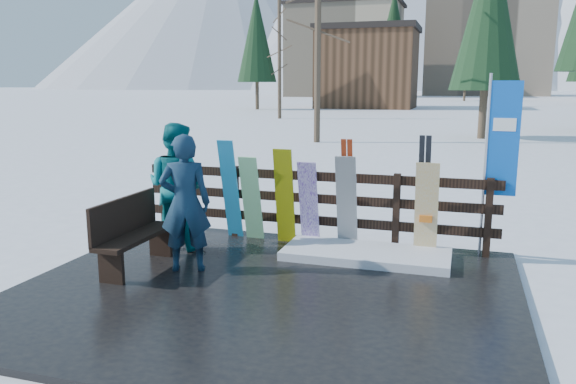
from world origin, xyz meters
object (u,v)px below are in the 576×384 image
(snowboard_1, at_px, (251,199))
(bench, at_px, (132,231))
(snowboard_5, at_px, (426,210))
(person_front, at_px, (185,203))
(snowboard_3, at_px, (309,204))
(snowboard_0, at_px, (230,190))
(person_back, at_px, (176,186))
(snowboard_4, at_px, (347,203))
(snowboard_2, at_px, (285,196))
(rental_flag, at_px, (499,146))

(snowboard_1, bearing_deg, bench, -120.75)
(snowboard_1, height_order, snowboard_5, snowboard_5)
(bench, bearing_deg, person_front, 12.41)
(snowboard_3, bearing_deg, snowboard_0, -180.00)
(snowboard_5, bearing_deg, bench, -154.78)
(snowboard_1, distance_m, person_back, 1.19)
(bench, xyz_separation_m, snowboard_3, (1.98, 1.75, 0.14))
(bench, height_order, person_front, person_front)
(snowboard_4, bearing_deg, person_front, -139.04)
(bench, xyz_separation_m, snowboard_5, (3.72, 1.75, 0.17))
(snowboard_4, bearing_deg, bench, -145.62)
(snowboard_4, bearing_deg, snowboard_5, -0.00)
(bench, relative_size, snowboard_5, 1.09)
(snowboard_1, height_order, snowboard_4, snowboard_4)
(snowboard_2, distance_m, person_back, 1.65)
(snowboard_3, relative_size, snowboard_4, 0.92)
(snowboard_4, relative_size, snowboard_5, 1.06)
(rental_flag, bearing_deg, snowboard_0, -176.11)
(person_front, bearing_deg, snowboard_3, -149.84)
(snowboard_3, distance_m, snowboard_5, 1.75)
(snowboard_0, relative_size, snowboard_4, 1.13)
(person_front, bearing_deg, snowboard_0, -110.34)
(person_back, bearing_deg, rental_flag, -164.84)
(snowboard_3, height_order, rental_flag, rental_flag)
(snowboard_1, relative_size, person_front, 0.76)
(snowboard_5, bearing_deg, snowboard_2, 180.00)
(snowboard_0, height_order, person_front, person_front)
(snowboard_4, xyz_separation_m, snowboard_5, (1.16, -0.00, -0.03))
(snowboard_4, distance_m, person_back, 2.57)
(snowboard_1, xyz_separation_m, rental_flag, (3.61, 0.27, 0.92))
(snowboard_5, height_order, person_back, person_back)
(snowboard_5, bearing_deg, snowboard_0, 180.00)
(bench, distance_m, snowboard_1, 2.05)
(person_front, bearing_deg, bench, -9.30)
(snowboard_2, xyz_separation_m, person_back, (-1.50, -0.67, 0.20))
(snowboard_0, xyz_separation_m, person_front, (0.04, -1.59, 0.11))
(snowboard_0, distance_m, snowboard_4, 1.88)
(snowboard_5, bearing_deg, person_back, -169.60)
(snowboard_3, xyz_separation_m, snowboard_5, (1.75, -0.00, 0.03))
(rental_flag, xyz_separation_m, person_front, (-3.93, -1.86, -0.69))
(snowboard_2, bearing_deg, bench, -132.20)
(snowboard_4, xyz_separation_m, rental_flag, (2.09, 0.27, 0.89))
(snowboard_1, distance_m, snowboard_5, 2.68)
(snowboard_4, height_order, rental_flag, rental_flag)
(snowboard_0, distance_m, snowboard_2, 0.90)
(snowboard_0, bearing_deg, bench, -111.43)
(snowboard_0, bearing_deg, snowboard_3, 0.00)
(bench, height_order, snowboard_3, snowboard_3)
(snowboard_2, bearing_deg, person_front, -118.45)
(snowboard_4, xyz_separation_m, person_front, (-1.84, -1.59, 0.20))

